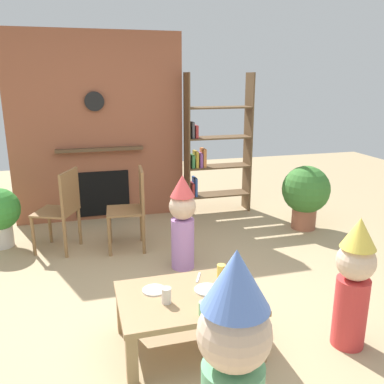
{
  "coord_description": "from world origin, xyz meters",
  "views": [
    {
      "loc": [
        -0.75,
        -2.83,
        1.84
      ],
      "look_at": [
        0.15,
        0.4,
        0.89
      ],
      "focal_mm": 38.22,
      "sensor_mm": 36.0,
      "label": 1
    }
  ],
  "objects_px": {
    "bookshelf": "(213,151)",
    "child_with_cone_hat": "(233,367)",
    "dining_chair_middle": "(134,204)",
    "child_in_pink": "(354,280)",
    "child_by_the_chairs": "(183,220)",
    "coffee_table": "(187,303)",
    "birthday_cake_slice": "(234,287)",
    "paper_plate_front": "(207,290)",
    "paper_cup_near_left": "(166,295)",
    "paper_plate_rear": "(154,290)",
    "paper_cup_near_right": "(221,271)",
    "dining_chair_left": "(63,206)",
    "potted_plant_tall": "(306,192)",
    "paper_cup_center": "(204,309)"
  },
  "relations": [
    {
      "from": "paper_cup_near_right",
      "to": "dining_chair_left",
      "type": "xyz_separation_m",
      "value": [
        -1.17,
        1.78,
        0.07
      ]
    },
    {
      "from": "paper_cup_near_left",
      "to": "birthday_cake_slice",
      "type": "xyz_separation_m",
      "value": [
        0.49,
        0.02,
        -0.02
      ]
    },
    {
      "from": "paper_cup_center",
      "to": "dining_chair_middle",
      "type": "xyz_separation_m",
      "value": [
        -0.16,
        2.08,
        0.07
      ]
    },
    {
      "from": "dining_chair_middle",
      "to": "child_by_the_chairs",
      "type": "bearing_deg",
      "value": 127.41
    },
    {
      "from": "coffee_table",
      "to": "paper_cup_near_left",
      "type": "bearing_deg",
      "value": -160.41
    },
    {
      "from": "paper_cup_near_right",
      "to": "child_by_the_chairs",
      "type": "height_order",
      "value": "child_by_the_chairs"
    },
    {
      "from": "child_by_the_chairs",
      "to": "dining_chair_left",
      "type": "xyz_separation_m",
      "value": [
        -1.13,
        0.75,
        0.01
      ]
    },
    {
      "from": "child_by_the_chairs",
      "to": "potted_plant_tall",
      "type": "relative_size",
      "value": 1.19
    },
    {
      "from": "child_with_cone_hat",
      "to": "potted_plant_tall",
      "type": "relative_size",
      "value": 1.48
    },
    {
      "from": "child_by_the_chairs",
      "to": "dining_chair_left",
      "type": "height_order",
      "value": "child_by_the_chairs"
    },
    {
      "from": "child_in_pink",
      "to": "child_by_the_chairs",
      "type": "relative_size",
      "value": 1.0
    },
    {
      "from": "child_with_cone_hat",
      "to": "potted_plant_tall",
      "type": "height_order",
      "value": "child_with_cone_hat"
    },
    {
      "from": "paper_plate_front",
      "to": "bookshelf",
      "type": "bearing_deg",
      "value": 70.9
    },
    {
      "from": "coffee_table",
      "to": "child_with_cone_hat",
      "type": "relative_size",
      "value": 0.8
    },
    {
      "from": "paper_cup_near_right",
      "to": "child_with_cone_hat",
      "type": "xyz_separation_m",
      "value": [
        -0.38,
        -1.21,
        0.18
      ]
    },
    {
      "from": "coffee_table",
      "to": "child_in_pink",
      "type": "xyz_separation_m",
      "value": [
        1.1,
        -0.3,
        0.17
      ]
    },
    {
      "from": "child_with_cone_hat",
      "to": "child_by_the_chairs",
      "type": "distance_m",
      "value": 2.26
    },
    {
      "from": "paper_cup_center",
      "to": "child_by_the_chairs",
      "type": "bearing_deg",
      "value": 81.05
    },
    {
      "from": "bookshelf",
      "to": "paper_cup_center",
      "type": "xyz_separation_m",
      "value": [
        -1.07,
        -3.06,
        -0.43
      ]
    },
    {
      "from": "child_in_pink",
      "to": "paper_plate_front",
      "type": "bearing_deg",
      "value": -3.77
    },
    {
      "from": "coffee_table",
      "to": "child_with_cone_hat",
      "type": "bearing_deg",
      "value": -93.66
    },
    {
      "from": "child_with_cone_hat",
      "to": "dining_chair_middle",
      "type": "xyz_separation_m",
      "value": [
        -0.05,
        2.85,
        -0.11
      ]
    },
    {
      "from": "paper_cup_center",
      "to": "bookshelf",
      "type": "bearing_deg",
      "value": 70.74
    },
    {
      "from": "bookshelf",
      "to": "birthday_cake_slice",
      "type": "xyz_separation_m",
      "value": [
        -0.78,
        -2.83,
        -0.45
      ]
    },
    {
      "from": "child_by_the_chairs",
      "to": "birthday_cake_slice",
      "type": "bearing_deg",
      "value": 15.44
    },
    {
      "from": "paper_cup_near_right",
      "to": "child_by_the_chairs",
      "type": "bearing_deg",
      "value": 91.99
    },
    {
      "from": "birthday_cake_slice",
      "to": "child_with_cone_hat",
      "type": "xyz_separation_m",
      "value": [
        -0.4,
        -1.0,
        0.2
      ]
    },
    {
      "from": "paper_plate_rear",
      "to": "dining_chair_middle",
      "type": "distance_m",
      "value": 1.71
    },
    {
      "from": "paper_cup_near_left",
      "to": "potted_plant_tall",
      "type": "xyz_separation_m",
      "value": [
        2.17,
        1.92,
        0.02
      ]
    },
    {
      "from": "coffee_table",
      "to": "paper_cup_near_right",
      "type": "xyz_separation_m",
      "value": [
        0.31,
        0.18,
        0.12
      ]
    },
    {
      "from": "child_with_cone_hat",
      "to": "potted_plant_tall",
      "type": "distance_m",
      "value": 3.57
    },
    {
      "from": "paper_plate_rear",
      "to": "child_by_the_chairs",
      "type": "bearing_deg",
      "value": 65.92
    },
    {
      "from": "paper_plate_rear",
      "to": "coffee_table",
      "type": "bearing_deg",
      "value": -30.06
    },
    {
      "from": "paper_plate_front",
      "to": "child_with_cone_hat",
      "type": "xyz_separation_m",
      "value": [
        -0.22,
        -1.06,
        0.23
      ]
    },
    {
      "from": "dining_chair_middle",
      "to": "potted_plant_tall",
      "type": "distance_m",
      "value": 2.13
    },
    {
      "from": "paper_cup_center",
      "to": "potted_plant_tall",
      "type": "relative_size",
      "value": 0.11
    },
    {
      "from": "bookshelf",
      "to": "child_with_cone_hat",
      "type": "bearing_deg",
      "value": -107.09
    },
    {
      "from": "bookshelf",
      "to": "birthday_cake_slice",
      "type": "relative_size",
      "value": 19.0
    },
    {
      "from": "paper_cup_near_right",
      "to": "child_by_the_chairs",
      "type": "distance_m",
      "value": 1.03
    },
    {
      "from": "coffee_table",
      "to": "paper_plate_rear",
      "type": "xyz_separation_m",
      "value": [
        -0.21,
        0.12,
        0.07
      ]
    },
    {
      "from": "birthday_cake_slice",
      "to": "child_by_the_chairs",
      "type": "distance_m",
      "value": 1.24
    },
    {
      "from": "coffee_table",
      "to": "child_with_cone_hat",
      "type": "distance_m",
      "value": 1.07
    },
    {
      "from": "paper_cup_center",
      "to": "paper_plate_rear",
      "type": "bearing_deg",
      "value": 123.4
    },
    {
      "from": "coffee_table",
      "to": "birthday_cake_slice",
      "type": "xyz_separation_m",
      "value": [
        0.33,
        -0.03,
        0.09
      ]
    },
    {
      "from": "coffee_table",
      "to": "paper_cup_near_left",
      "type": "distance_m",
      "value": 0.2
    },
    {
      "from": "paper_cup_near_left",
      "to": "child_by_the_chairs",
      "type": "distance_m",
      "value": 1.33
    },
    {
      "from": "coffee_table",
      "to": "potted_plant_tall",
      "type": "height_order",
      "value": "potted_plant_tall"
    },
    {
      "from": "paper_cup_center",
      "to": "potted_plant_tall",
      "type": "height_order",
      "value": "potted_plant_tall"
    },
    {
      "from": "paper_cup_center",
      "to": "child_with_cone_hat",
      "type": "height_order",
      "value": "child_with_cone_hat"
    },
    {
      "from": "paper_cup_near_left",
      "to": "dining_chair_left",
      "type": "relative_size",
      "value": 0.12
    }
  ]
}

